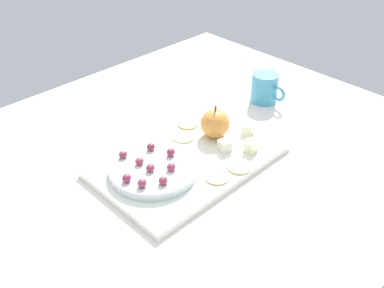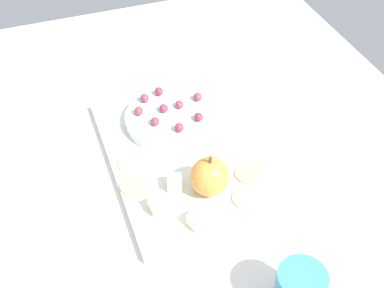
{
  "view_description": "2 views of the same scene",
  "coord_description": "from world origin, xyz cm",
  "px_view_note": "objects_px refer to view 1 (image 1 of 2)",
  "views": [
    {
      "loc": [
        -51.49,
        -56.94,
        60.99
      ],
      "look_at": [
        0.04,
        -4.48,
        9.57
      ],
      "focal_mm": 41.29,
      "sensor_mm": 36.0,
      "label": 1
    },
    {
      "loc": [
        62.4,
        -23.79,
        69.94
      ],
      "look_at": [
        1.94,
        -1.82,
        9.1
      ],
      "focal_mm": 48.02,
      "sensor_mm": 36.0,
      "label": 2
    }
  ],
  "objects_px": {
    "grape_8": "(171,152)",
    "cheese_cube_0": "(248,129)",
    "cracker_3": "(211,120)",
    "grape_7": "(171,167)",
    "cracker_4": "(239,167)",
    "apple_whole": "(215,123)",
    "cheese_cube_2": "(225,146)",
    "grape_0": "(150,168)",
    "grape_5": "(163,181)",
    "grape_2": "(140,162)",
    "grape_3": "(127,178)",
    "grape_6": "(142,183)",
    "grape_4": "(151,147)",
    "cracker_2": "(188,124)",
    "serving_dish": "(153,169)",
    "cheese_cube_1": "(251,146)",
    "cracker_1": "(217,177)",
    "platter": "(189,160)",
    "cup": "(265,88)",
    "cracker_0": "(183,137)",
    "grape_1": "(123,154)"
  },
  "relations": [
    {
      "from": "cheese_cube_0",
      "to": "grape_5",
      "type": "relative_size",
      "value": 1.32
    },
    {
      "from": "cheese_cube_2",
      "to": "grape_2",
      "type": "distance_m",
      "value": 0.19
    },
    {
      "from": "grape_2",
      "to": "grape_3",
      "type": "distance_m",
      "value": 0.06
    },
    {
      "from": "cracker_0",
      "to": "grape_4",
      "type": "relative_size",
      "value": 2.66
    },
    {
      "from": "cheese_cube_2",
      "to": "cheese_cube_1",
      "type": "bearing_deg",
      "value": -48.09
    },
    {
      "from": "cracker_0",
      "to": "grape_8",
      "type": "height_order",
      "value": "grape_8"
    },
    {
      "from": "cheese_cube_2",
      "to": "grape_0",
      "type": "bearing_deg",
      "value": 167.85
    },
    {
      "from": "grape_6",
      "to": "grape_7",
      "type": "relative_size",
      "value": 1.0
    },
    {
      "from": "grape_1",
      "to": "grape_7",
      "type": "xyz_separation_m",
      "value": [
        0.04,
        -0.1,
        0.0
      ]
    },
    {
      "from": "apple_whole",
      "to": "cup",
      "type": "height_order",
      "value": "apple_whole"
    },
    {
      "from": "grape_5",
      "to": "cup",
      "type": "relative_size",
      "value": 0.18
    },
    {
      "from": "serving_dish",
      "to": "grape_8",
      "type": "xyz_separation_m",
      "value": [
        0.05,
        -0.0,
        0.02
      ]
    },
    {
      "from": "cracker_2",
      "to": "grape_0",
      "type": "relative_size",
      "value": 2.66
    },
    {
      "from": "cracker_2",
      "to": "grape_2",
      "type": "xyz_separation_m",
      "value": [
        -0.19,
        -0.06,
        0.02
      ]
    },
    {
      "from": "cracker_3",
      "to": "grape_3",
      "type": "bearing_deg",
      "value": -168.61
    },
    {
      "from": "apple_whole",
      "to": "cracker_3",
      "type": "xyz_separation_m",
      "value": [
        0.04,
        0.05,
        -0.03
      ]
    },
    {
      "from": "cheese_cube_1",
      "to": "cheese_cube_2",
      "type": "relative_size",
      "value": 1.0
    },
    {
      "from": "cracker_3",
      "to": "grape_1",
      "type": "xyz_separation_m",
      "value": [
        -0.25,
        0.01,
        0.02
      ]
    },
    {
      "from": "apple_whole",
      "to": "platter",
      "type": "bearing_deg",
      "value": -170.24
    },
    {
      "from": "grape_4",
      "to": "grape_1",
      "type": "bearing_deg",
      "value": 161.18
    },
    {
      "from": "cracker_4",
      "to": "grape_6",
      "type": "distance_m",
      "value": 0.21
    },
    {
      "from": "serving_dish",
      "to": "grape_0",
      "type": "distance_m",
      "value": 0.03
    },
    {
      "from": "grape_2",
      "to": "grape_6",
      "type": "distance_m",
      "value": 0.07
    },
    {
      "from": "grape_0",
      "to": "grape_8",
      "type": "height_order",
      "value": "grape_8"
    },
    {
      "from": "grape_1",
      "to": "cup",
      "type": "distance_m",
      "value": 0.44
    },
    {
      "from": "grape_6",
      "to": "cracker_4",
      "type": "bearing_deg",
      "value": -21.36
    },
    {
      "from": "cracker_3",
      "to": "grape_6",
      "type": "relative_size",
      "value": 2.66
    },
    {
      "from": "cracker_1",
      "to": "cup",
      "type": "distance_m",
      "value": 0.37
    },
    {
      "from": "cheese_cube_2",
      "to": "grape_4",
      "type": "xyz_separation_m",
      "value": [
        -0.13,
        0.09,
        0.01
      ]
    },
    {
      "from": "platter",
      "to": "grape_5",
      "type": "xyz_separation_m",
      "value": [
        -0.11,
        -0.05,
        0.03
      ]
    },
    {
      "from": "grape_6",
      "to": "cracker_2",
      "type": "bearing_deg",
      "value": 26.92
    },
    {
      "from": "platter",
      "to": "cracker_2",
      "type": "bearing_deg",
      "value": 46.77
    },
    {
      "from": "cracker_3",
      "to": "grape_6",
      "type": "xyz_separation_m",
      "value": [
        -0.28,
        -0.09,
        0.03
      ]
    },
    {
      "from": "cracker_4",
      "to": "grape_3",
      "type": "xyz_separation_m",
      "value": [
        -0.2,
        0.11,
        0.02
      ]
    },
    {
      "from": "cracker_1",
      "to": "cracker_4",
      "type": "height_order",
      "value": "same"
    },
    {
      "from": "cheese_cube_2",
      "to": "cup",
      "type": "distance_m",
      "value": 0.27
    },
    {
      "from": "apple_whole",
      "to": "grape_0",
      "type": "bearing_deg",
      "value": -175.62
    },
    {
      "from": "grape_8",
      "to": "cheese_cube_0",
      "type": "bearing_deg",
      "value": -11.2
    },
    {
      "from": "cracker_1",
      "to": "serving_dish",
      "type": "bearing_deg",
      "value": 127.81
    },
    {
      "from": "serving_dish",
      "to": "grape_0",
      "type": "bearing_deg",
      "value": -144.28
    },
    {
      "from": "cracker_3",
      "to": "grape_7",
      "type": "xyz_separation_m",
      "value": [
        -0.21,
        -0.09,
        0.02
      ]
    },
    {
      "from": "cracker_2",
      "to": "grape_3",
      "type": "height_order",
      "value": "grape_3"
    },
    {
      "from": "cracker_2",
      "to": "grape_3",
      "type": "distance_m",
      "value": 0.26
    },
    {
      "from": "grape_2",
      "to": "grape_0",
      "type": "bearing_deg",
      "value": -87.29
    },
    {
      "from": "apple_whole",
      "to": "grape_7",
      "type": "relative_size",
      "value": 3.63
    },
    {
      "from": "serving_dish",
      "to": "grape_8",
      "type": "bearing_deg",
      "value": -1.48
    },
    {
      "from": "grape_7",
      "to": "cracker_4",
      "type": "bearing_deg",
      "value": -31.84
    },
    {
      "from": "cracker_2",
      "to": "cracker_0",
      "type": "bearing_deg",
      "value": -144.33
    },
    {
      "from": "cracker_3",
      "to": "grape_1",
      "type": "relative_size",
      "value": 2.66
    },
    {
      "from": "grape_0",
      "to": "grape_5",
      "type": "bearing_deg",
      "value": -99.76
    }
  ]
}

